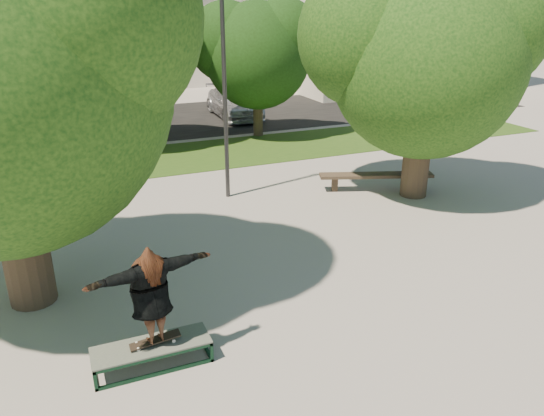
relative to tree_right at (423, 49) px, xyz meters
name	(u,v)px	position (x,y,z in m)	size (l,w,h in m)	color
ground	(260,282)	(-5.92, -3.08, -4.09)	(120.00, 120.00, 0.00)	gray
grass_strip	(189,156)	(-4.92, 6.42, -4.08)	(30.00, 4.00, 0.02)	#254814
asphalt_strip	(132,123)	(-5.92, 12.92, -4.09)	(40.00, 8.00, 0.01)	black
tree_right	(423,49)	(0.00, 0.00, 0.00)	(6.24, 5.33, 6.51)	#38281E
bg_tree_mid	(108,38)	(-6.99, 8.99, -0.08)	(5.76, 4.92, 6.24)	#38281E
bg_tree_right	(255,49)	(-1.48, 8.48, -0.60)	(5.04, 4.31, 5.43)	#38281E
lamppost	(225,86)	(-4.92, 1.92, -0.94)	(0.25, 0.15, 6.11)	#2D2D30
side_building	(391,21)	(12.08, 18.92, -0.09)	(15.00, 10.00, 8.00)	beige
grind_box	(152,355)	(-8.42, -4.88, -3.90)	(1.80, 0.60, 0.38)	black
skater_rig	(151,295)	(-8.35, -4.88, -2.85)	(2.01, 0.90, 1.66)	white
bench	(376,176)	(-0.69, 0.71, -3.66)	(3.30, 1.56, 0.51)	#433628
car_silver_a	(35,123)	(-9.94, 10.72, -3.31)	(1.85, 4.60, 1.57)	silver
car_dark	(9,122)	(-10.92, 11.57, -3.34)	(1.59, 4.57, 1.51)	black
car_grey	(93,109)	(-7.52, 13.42, -3.40)	(2.32, 5.03, 1.40)	#5B5A5F
car_silver_b	(234,102)	(-1.07, 12.49, -3.41)	(1.91, 4.71, 1.37)	silver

